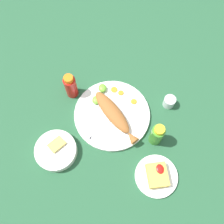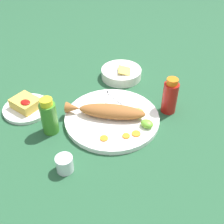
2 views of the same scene
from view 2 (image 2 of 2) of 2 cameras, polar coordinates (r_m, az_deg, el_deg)
name	(u,v)px [view 2 (image 2 of 2)]	position (r m, az deg, el deg)	size (l,w,h in m)	color
ground_plane	(112,120)	(1.02, 0.00, -1.65)	(4.00, 4.00, 0.00)	#235133
main_plate	(112,118)	(1.01, 0.00, -1.27)	(0.34, 0.34, 0.02)	white
fried_fish	(108,111)	(0.99, -0.86, 0.19)	(0.28, 0.18, 0.04)	#935628
fork_near	(107,102)	(1.07, -1.06, 2.14)	(0.13, 0.15, 0.00)	silver
fork_far	(119,101)	(1.07, 1.53, 2.17)	(0.18, 0.08, 0.00)	silver
carrot_slice_near	(104,138)	(0.92, -1.64, -5.36)	(0.03, 0.03, 0.00)	orange
carrot_slice_mid	(126,136)	(0.93, 2.89, -4.87)	(0.03, 0.03, 0.00)	orange
carrot_slice_far	(136,134)	(0.94, 4.93, -4.40)	(0.03, 0.03, 0.00)	orange
lime_wedge_main	(147,124)	(0.96, 7.13, -2.40)	(0.04, 0.04, 0.02)	#6BB233
lime_wedge_side	(138,112)	(1.01, 5.38, -0.05)	(0.04, 0.04, 0.02)	#6BB233
hot_sauce_bottle_red	(170,96)	(1.04, 11.70, 3.12)	(0.05, 0.05, 0.14)	#B21914
hot_sauce_bottle_green	(49,117)	(0.96, -12.69, -0.93)	(0.05, 0.05, 0.14)	#3D8428
salt_cup	(65,165)	(0.85, -9.59, -10.51)	(0.05, 0.05, 0.05)	silver
side_plate_fries	(27,108)	(1.11, -16.91, 0.70)	(0.17, 0.17, 0.01)	white
fries_pile	(26,103)	(1.09, -17.15, 1.72)	(0.10, 0.08, 0.04)	gold
guacamole_bowl	(121,73)	(1.24, 1.92, 7.96)	(0.17, 0.17, 0.05)	white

